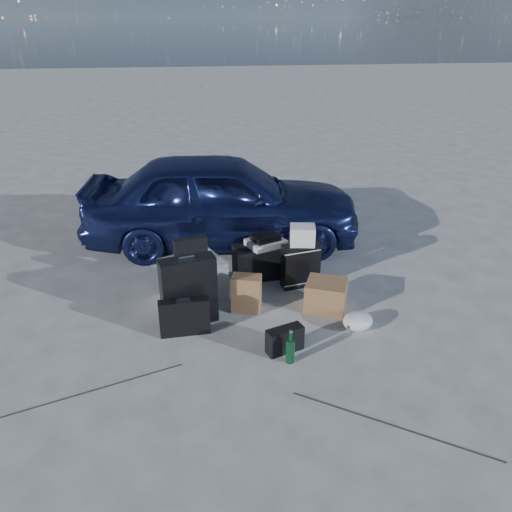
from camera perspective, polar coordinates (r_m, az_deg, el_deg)
The scene contains 16 objects.
ground at distance 4.80m, azimuth -0.53°, elevation -9.94°, with size 60.00×60.00×0.00m, color beige.
car at distance 6.66m, azimuth -3.87°, elevation 6.46°, with size 1.45×3.60×1.23m, color navy.
pelican_case at distance 5.47m, azimuth -7.19°, elevation -2.63°, with size 0.61×0.50×0.44m, color #9A9C9F.
laptop_bag at distance 5.31m, azimuth -7.47°, elevation 0.72°, with size 0.35×0.09×0.26m, color black.
briefcase at distance 4.88m, azimuth -8.17°, elevation -6.93°, with size 0.48×0.11×0.37m, color black.
suitcase_left at distance 4.98m, azimuth -7.70°, elevation -3.98°, with size 0.54×0.20×0.71m, color black.
suitcase_right at distance 5.67m, azimuth 5.11°, elevation -1.05°, with size 0.43×0.16×0.52m, color black.
white_carton at distance 5.52m, azimuth 5.34°, elevation 2.38°, with size 0.27×0.22×0.22m, color silver.
duffel_bag at distance 5.91m, azimuth 1.17°, elevation -0.54°, with size 0.76×0.33×0.38m, color black.
flat_box_white at distance 5.82m, azimuth 1.14°, elevation 1.52°, with size 0.42×0.31×0.07m, color silver.
flat_box_black at distance 5.79m, azimuth 1.09°, elevation 2.12°, with size 0.30×0.22×0.06m, color black.
kraft_bag at distance 5.20m, azimuth -1.09°, elevation -4.30°, with size 0.30×0.18×0.40m, color #976441.
cardboard_box at distance 5.31m, azimuth 8.00°, elevation -4.44°, with size 0.41×0.36×0.31m, color olive.
plastic_bag at distance 5.06m, azimuth 11.55°, elevation -7.29°, with size 0.31×0.27×0.17m, color silver.
messenger_bag at distance 4.64m, azimuth 3.31°, elevation -9.53°, with size 0.35×0.13×0.24m, color black.
green_bottle at distance 4.49m, azimuth 3.94°, elevation -10.34°, with size 0.08×0.08×0.32m, color black.
Camera 1 is at (-0.53, -3.87, 2.79)m, focal length 35.00 mm.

